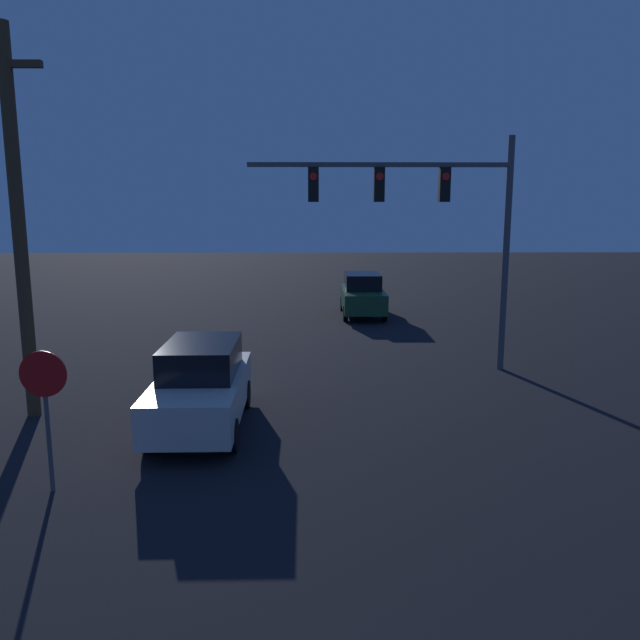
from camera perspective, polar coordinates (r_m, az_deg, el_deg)
car_near at (r=12.93m, az=-10.81°, el=-5.89°), size 1.75×4.15×1.74m
car_far at (r=25.92m, az=3.90°, el=2.35°), size 1.74×4.15×1.74m
traffic_signal_mast at (r=17.06m, az=10.00°, el=9.94°), size 7.01×0.30×6.29m
stop_sign at (r=10.57m, az=-23.85°, el=-6.21°), size 0.73×0.07×2.28m
utility_pole at (r=14.34m, az=-25.87°, el=8.09°), size 1.45×0.28×8.01m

